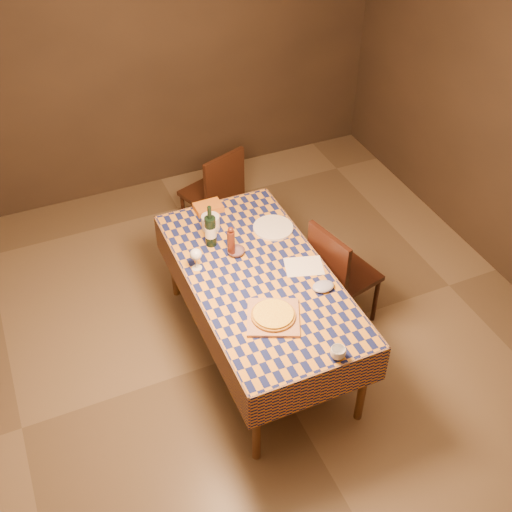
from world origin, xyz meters
The scene contains 16 objects.
room centered at (0.00, 0.00, 1.35)m, with size 5.00×5.10×2.70m.
dining_table centered at (0.00, 0.00, 0.69)m, with size 0.94×1.84×0.77m.
cutting_board centered at (-0.08, -0.41, 0.78)m, with size 0.33×0.33×0.02m, color #AF7552.
pizza centered at (-0.08, -0.41, 0.80)m, with size 0.31×0.31×0.03m.
pepper_mill centered at (-0.09, 0.29, 0.88)m, with size 0.06×0.06×0.23m.
bowl centered at (-0.06, 0.26, 0.79)m, with size 0.13×0.13×0.04m, color #5E434F.
wine_glass centered at (-0.37, 0.23, 0.89)m, with size 0.08×0.08×0.17m.
wine_bottle centered at (-0.18, 0.44, 0.89)m, with size 0.10×0.10×0.33m.
deli_tub centered at (-0.12, 0.61, 0.83)m, with size 0.13×0.13×0.11m, color silver.
takeout_container centered at (-0.06, 0.83, 0.80)m, with size 0.21×0.15×0.05m, color #BB6418.
white_plate centered at (0.30, 0.42, 0.78)m, with size 0.30×0.30×0.02m, color white.
tumbler centered at (0.14, -0.85, 0.81)m, with size 0.10×0.10×0.08m, color white.
flour_patch centered at (0.32, -0.05, 0.77)m, with size 0.26×0.20×0.00m, color white.
flour_bag centered at (0.34, -0.30, 0.79)m, with size 0.15×0.11×0.04m, color #969DC1.
chair_far centered at (0.20, 1.37, 0.52)m, with size 0.54×0.54×0.93m.
chair_right centered at (0.66, 0.04, 0.52)m, with size 0.51×0.51×0.93m.
Camera 1 is at (-1.30, -2.94, 3.73)m, focal length 45.00 mm.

